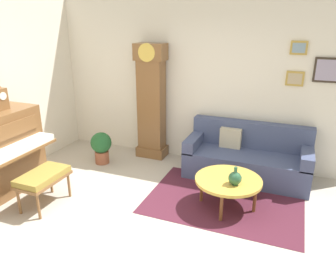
{
  "coord_description": "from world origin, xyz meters",
  "views": [
    {
      "loc": [
        1.58,
        -2.92,
        2.4
      ],
      "look_at": [
        -0.02,
        1.1,
        0.86
      ],
      "focal_mm": 34.73,
      "sensor_mm": 36.0,
      "label": 1
    }
  ],
  "objects_px": {
    "coffee_table": "(228,181)",
    "potted_plant": "(101,146)",
    "piano_bench": "(43,178)",
    "green_jug": "(235,178)",
    "mantel_clock": "(0,98)",
    "grandfather_clock": "(151,105)",
    "couch": "(247,158)"
  },
  "relations": [
    {
      "from": "grandfather_clock",
      "to": "coffee_table",
      "type": "height_order",
      "value": "grandfather_clock"
    },
    {
      "from": "piano_bench",
      "to": "mantel_clock",
      "type": "distance_m",
      "value": 1.3
    },
    {
      "from": "mantel_clock",
      "to": "green_jug",
      "type": "relative_size",
      "value": 1.58
    },
    {
      "from": "coffee_table",
      "to": "couch",
      "type": "bearing_deg",
      "value": 84.94
    },
    {
      "from": "piano_bench",
      "to": "couch",
      "type": "relative_size",
      "value": 0.37
    },
    {
      "from": "piano_bench",
      "to": "potted_plant",
      "type": "relative_size",
      "value": 1.25
    },
    {
      "from": "grandfather_clock",
      "to": "couch",
      "type": "height_order",
      "value": "grandfather_clock"
    },
    {
      "from": "piano_bench",
      "to": "mantel_clock",
      "type": "relative_size",
      "value": 1.84
    },
    {
      "from": "piano_bench",
      "to": "couch",
      "type": "xyz_separation_m",
      "value": [
        2.39,
        1.9,
        -0.09
      ]
    },
    {
      "from": "grandfather_clock",
      "to": "coffee_table",
      "type": "relative_size",
      "value": 2.31
    },
    {
      "from": "green_jug",
      "to": "grandfather_clock",
      "type": "bearing_deg",
      "value": 142.73
    },
    {
      "from": "couch",
      "to": "green_jug",
      "type": "relative_size",
      "value": 7.92
    },
    {
      "from": "coffee_table",
      "to": "potted_plant",
      "type": "distance_m",
      "value": 2.41
    },
    {
      "from": "mantel_clock",
      "to": "green_jug",
      "type": "bearing_deg",
      "value": 8.53
    },
    {
      "from": "couch",
      "to": "mantel_clock",
      "type": "distance_m",
      "value": 3.76
    },
    {
      "from": "potted_plant",
      "to": "mantel_clock",
      "type": "bearing_deg",
      "value": -123.63
    },
    {
      "from": "coffee_table",
      "to": "green_jug",
      "type": "xyz_separation_m",
      "value": [
        0.1,
        -0.12,
        0.12
      ]
    },
    {
      "from": "coffee_table",
      "to": "green_jug",
      "type": "bearing_deg",
      "value": -49.35
    },
    {
      "from": "grandfather_clock",
      "to": "green_jug",
      "type": "relative_size",
      "value": 8.46
    },
    {
      "from": "piano_bench",
      "to": "grandfather_clock",
      "type": "relative_size",
      "value": 0.34
    },
    {
      "from": "coffee_table",
      "to": "potted_plant",
      "type": "bearing_deg",
      "value": 165.9
    },
    {
      "from": "mantel_clock",
      "to": "grandfather_clock",
      "type": "bearing_deg",
      "value": 51.1
    },
    {
      "from": "coffee_table",
      "to": "piano_bench",
      "type": "bearing_deg",
      "value": -159.2
    },
    {
      "from": "coffee_table",
      "to": "mantel_clock",
      "type": "distance_m",
      "value": 3.34
    },
    {
      "from": "couch",
      "to": "potted_plant",
      "type": "distance_m",
      "value": 2.47
    },
    {
      "from": "piano_bench",
      "to": "potted_plant",
      "type": "distance_m",
      "value": 1.46
    },
    {
      "from": "mantel_clock",
      "to": "piano_bench",
      "type": "bearing_deg",
      "value": -17.79
    },
    {
      "from": "couch",
      "to": "mantel_clock",
      "type": "xyz_separation_m",
      "value": [
        -3.22,
        -1.63,
        1.05
      ]
    },
    {
      "from": "couch",
      "to": "coffee_table",
      "type": "relative_size",
      "value": 2.16
    },
    {
      "from": "piano_bench",
      "to": "couch",
      "type": "bearing_deg",
      "value": 38.41
    },
    {
      "from": "potted_plant",
      "to": "coffee_table",
      "type": "bearing_deg",
      "value": -14.1
    },
    {
      "from": "grandfather_clock",
      "to": "couch",
      "type": "distance_m",
      "value": 1.88
    }
  ]
}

